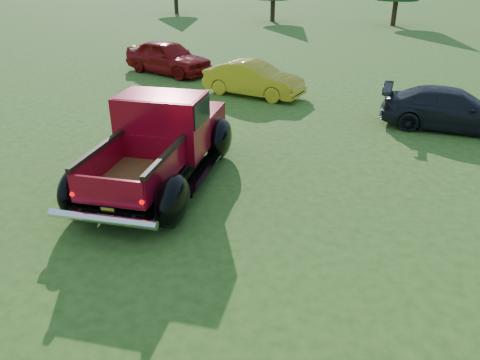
% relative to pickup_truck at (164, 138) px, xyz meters
% --- Properties ---
extents(ground, '(120.00, 120.00, 0.00)m').
position_rel_pickup_truck_xyz_m(ground, '(2.14, -1.48, -0.95)').
color(ground, '#2D4F16').
rests_on(ground, ground).
extents(pickup_truck, '(3.64, 5.70, 1.99)m').
position_rel_pickup_truck_xyz_m(pickup_truck, '(0.00, 0.00, 0.00)').
color(pickup_truck, black).
rests_on(pickup_truck, ground).
extents(show_car_red, '(4.40, 2.29, 1.43)m').
position_rel_pickup_truck_xyz_m(show_car_red, '(-6.36, 8.83, -0.23)').
color(show_car_red, maroon).
rests_on(show_car_red, ground).
extents(show_car_yellow, '(3.79, 1.38, 1.24)m').
position_rel_pickup_truck_xyz_m(show_car_yellow, '(-1.36, 7.34, -0.32)').
color(show_car_yellow, gold).
rests_on(show_car_yellow, ground).
extents(show_car_grey, '(4.36, 2.30, 1.21)m').
position_rel_pickup_truck_xyz_m(show_car_grey, '(5.59, 6.86, -0.34)').
color(show_car_grey, black).
rests_on(show_car_grey, ground).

